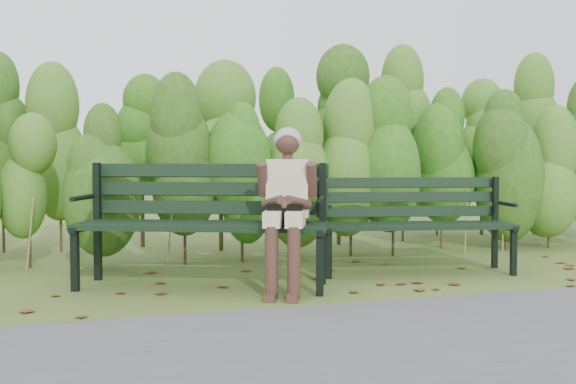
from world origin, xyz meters
name	(u,v)px	position (x,y,z in m)	size (l,w,h in m)	color
ground	(300,282)	(0.00, 0.00, 0.00)	(80.00, 80.00, 0.00)	#475522
footpath	(428,354)	(0.00, -2.20, 0.01)	(60.00, 2.50, 0.01)	#474749
hedge_band	(248,139)	(0.00, 1.86, 1.26)	(11.04, 1.67, 2.42)	#47381E
leaf_litter	(298,288)	(-0.10, -0.26, 0.00)	(5.98, 2.21, 0.01)	brown
bench_left	(205,213)	(-0.79, 0.12, 0.60)	(2.12, 1.38, 1.01)	black
bench_right	(413,216)	(1.17, 0.21, 0.52)	(1.83, 0.91, 0.88)	black
seated_woman	(286,196)	(-0.23, -0.33, 0.76)	(0.56, 0.75, 1.30)	beige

